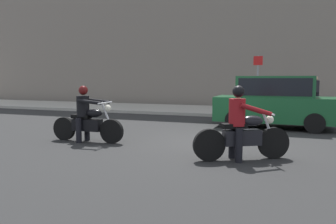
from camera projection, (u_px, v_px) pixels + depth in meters
ground_plane at (215, 142)px, 8.85m from camera, size 80.00×80.00×0.00m
sidewalk_slab at (250, 112)px, 16.30m from camera, size 40.00×4.40×0.14m
motorcycle_with_rider_crimson at (241, 130)px, 6.91m from camera, size 1.89×1.15×1.57m
motorcycle_with_rider_black_leather at (87, 119)px, 8.90m from camera, size 2.13×0.70×1.52m
parked_hatchback_forest_green at (275, 101)px, 11.40m from camera, size 4.01×1.76×1.80m
street_sign_post at (258, 77)px, 16.22m from camera, size 0.44×0.08×2.70m
pedestrian_bystander at (315, 91)px, 15.94m from camera, size 0.34×0.34×1.69m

